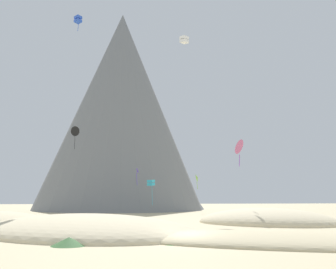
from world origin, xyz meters
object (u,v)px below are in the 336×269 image
Objects in this scene: bush_mid_center at (176,241)px; kite_blue_high at (78,19)px; kite_lime_low at (197,178)px; rock_massif at (126,119)px; kite_cyan_low at (151,183)px; kite_black_mid at (75,131)px; kite_indigo_low at (137,173)px; kite_rainbow_low at (240,147)px; bush_near_left at (69,242)px; kite_white_high at (184,40)px.

bush_mid_center is 0.64× the size of kite_blue_high.
kite_blue_high reaches higher than kite_lime_low.
kite_cyan_low is at bearing -80.26° from rock_massif.
rock_massif is 31.24m from kite_black_mid.
kite_black_mid is 1.96× the size of kite_indigo_low.
kite_cyan_low is 1.43× the size of kite_rainbow_low.
kite_rainbow_low is at bearing 145.61° from kite_cyan_low.
rock_massif is at bearing 2.79° from kite_rainbow_low.
bush_near_left is 0.04× the size of rock_massif.
kite_blue_high is (-27.81, -14.72, 30.90)m from kite_lime_low.
kite_indigo_low is at bearing 76.61° from kite_black_mid.
bush_mid_center is at bearing 139.85° from kite_rainbow_low.
kite_white_high is at bearing -63.11° from kite_indigo_low.
kite_white_high reaches higher than bush_mid_center.
kite_blue_high is at bearing -76.16° from kite_white_high.
rock_massif is at bearing -152.76° from kite_black_mid.
bush_near_left is (-7.92, 0.20, 0.06)m from bush_mid_center.
kite_white_high is (14.89, 29.69, 29.37)m from bush_near_left.
kite_rainbow_low is (9.37, -33.72, 4.08)m from kite_cyan_low.
kite_blue_high reaches higher than kite_white_high.
rock_massif is at bearing -40.19° from kite_cyan_low.
kite_black_mid is at bearing -115.39° from rock_massif.
kite_cyan_low is at bearing 27.38° from kite_indigo_low.
kite_cyan_low is at bearing -123.77° from kite_white_high.
kite_white_high reaches higher than bush_near_left.
rock_massif is 18.19× the size of kite_lime_low.
kite_indigo_low is (-0.52, 31.45, 7.13)m from bush_mid_center.
kite_lime_low reaches higher than kite_indigo_low.
kite_cyan_low is 2.17× the size of kite_indigo_low.
kite_white_high reaches higher than kite_black_mid.
kite_indigo_low reaches higher than bush_mid_center.
kite_indigo_low is at bearing 90.94° from bush_mid_center.
kite_lime_low is 37.61m from kite_white_high.
kite_blue_high is (-16.67, -13.73, 32.14)m from kite_cyan_low.
kite_black_mid is 1.63× the size of kite_blue_high.
kite_lime_low is 2.24× the size of kite_white_high.
kite_rainbow_low is (22.14, 24.45, 10.65)m from bush_near_left.
bush_near_left is 0.81× the size of kite_blue_high.
bush_near_left is at bearing 178.79° from kite_lime_low.
bush_near_left is 44.34m from kite_white_high.
bush_mid_center is at bearing 38.84° from kite_white_high.
bush_mid_center is 0.78× the size of kite_indigo_low.
bush_near_left is at bearing 25.34° from kite_white_high.
bush_mid_center is 0.51× the size of kite_rainbow_low.
kite_rainbow_low is at bearing 47.84° from bush_near_left.
kite_white_high is at bearing 63.37° from bush_near_left.
kite_cyan_low is at bearing 5.36° from kite_rainbow_low.
rock_massif reaches higher than bush_mid_center.
kite_white_high is at bearing 86.81° from kite_black_mid.
bush_near_left is 90.30m from rock_massif.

